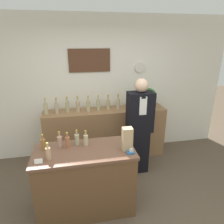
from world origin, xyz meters
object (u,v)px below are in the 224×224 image
at_px(shopkeeper, 139,128).
at_px(tape_dispenser, 131,152).
at_px(potted_plant, 148,97).
at_px(paper_bag, 127,139).

xyz_separation_m(shopkeeper, tape_dispenser, (-0.41, -0.90, 0.11)).
xyz_separation_m(potted_plant, paper_bag, (-0.79, -1.37, -0.12)).
height_order(potted_plant, tape_dispenser, potted_plant).
distance_m(shopkeeper, tape_dispenser, 1.00).
relative_size(shopkeeper, tape_dispenser, 18.69).
distance_m(shopkeeper, paper_bag, 0.95).
xyz_separation_m(potted_plant, tape_dispenser, (-0.77, -1.47, -0.25)).
bearing_deg(potted_plant, tape_dispenser, -117.64).
distance_m(potted_plant, paper_bag, 1.59).
bearing_deg(tape_dispenser, potted_plant, 62.36).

